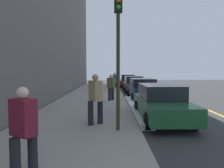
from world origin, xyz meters
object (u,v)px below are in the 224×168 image
object	(u,v)px
rolling_suitcase	(115,84)
pedestrian_blue_coat	(115,79)
parked_car_green	(161,102)
pedestrian_olive_coat	(111,86)
pedestrian_tan_coat	(95,98)
traffic_light_pole	(118,37)
pedestrian_burgundy_coat	(24,130)
parked_car_charcoal	(134,84)
parked_car_maroon	(128,81)
parked_car_navy	(143,89)

from	to	relation	value
rolling_suitcase	pedestrian_blue_coat	bearing A→B (deg)	-7.84
parked_car_green	pedestrian_olive_coat	world-z (taller)	pedestrian_olive_coat
pedestrian_tan_coat	rolling_suitcase	size ratio (longest dim) A/B	2.02
traffic_light_pole	rolling_suitcase	size ratio (longest dim) A/B	4.97
pedestrian_burgundy_coat	traffic_light_pole	bearing A→B (deg)	148.69
pedestrian_olive_coat	parked_car_green	bearing A→B (deg)	24.10
pedestrian_tan_coat	parked_car_charcoal	bearing A→B (deg)	167.65
parked_car_maroon	parked_car_green	size ratio (longest dim) A/B	0.98
parked_car_charcoal	rolling_suitcase	distance (m)	4.17
pedestrian_olive_coat	pedestrian_burgundy_coat	bearing A→B (deg)	-9.41
parked_car_navy	rolling_suitcase	distance (m)	9.35
parked_car_maroon	pedestrian_burgundy_coat	xyz separation A→B (m)	(22.51, -3.76, 0.30)
parked_car_charcoal	pedestrian_burgundy_coat	world-z (taller)	pedestrian_burgundy_coat
parked_car_navy	pedestrian_tan_coat	size ratio (longest dim) A/B	2.52
parked_car_navy	rolling_suitcase	bearing A→B (deg)	-169.05
pedestrian_tan_coat	pedestrian_blue_coat	size ratio (longest dim) A/B	1.11
pedestrian_burgundy_coat	traffic_light_pole	xyz separation A→B (m)	(-3.05, 1.86, 2.15)
parked_car_maroon	pedestrian_burgundy_coat	distance (m)	22.82
parked_car_charcoal	parked_car_navy	world-z (taller)	same
parked_car_green	pedestrian_tan_coat	world-z (taller)	pedestrian_tan_coat
parked_car_green	pedestrian_blue_coat	bearing A→B (deg)	-173.42
parked_car_charcoal	parked_car_green	bearing A→B (deg)	-0.42
pedestrian_burgundy_coat	pedestrian_blue_coat	size ratio (longest dim) A/B	1.03
parked_car_navy	rolling_suitcase	world-z (taller)	parked_car_navy
pedestrian_blue_coat	traffic_light_pole	size ratio (longest dim) A/B	0.37
parked_car_maroon	rolling_suitcase	size ratio (longest dim) A/B	5.01
parked_car_charcoal	pedestrian_tan_coat	distance (m)	13.16
parked_car_navy	rolling_suitcase	xyz separation A→B (m)	(-9.18, -1.78, -0.33)
parked_car_charcoal	pedestrian_blue_coat	size ratio (longest dim) A/B	2.60
parked_car_maroon	pedestrian_tan_coat	xyz separation A→B (m)	(18.68, -2.70, 0.38)
pedestrian_tan_coat	traffic_light_pole	bearing A→B (deg)	46.15
traffic_light_pole	rolling_suitcase	xyz separation A→B (m)	(-17.40, 0.29, -2.78)
pedestrian_olive_coat	rolling_suitcase	world-z (taller)	pedestrian_olive_coat
parked_car_navy	pedestrian_blue_coat	bearing A→B (deg)	-167.90
traffic_light_pole	pedestrian_blue_coat	bearing A→B (deg)	179.27
parked_car_green	traffic_light_pole	size ratio (longest dim) A/B	1.03
parked_car_navy	pedestrian_tan_coat	world-z (taller)	pedestrian_tan_coat
pedestrian_olive_coat	parked_car_navy	bearing A→B (deg)	121.24
parked_car_maroon	pedestrian_olive_coat	bearing A→B (deg)	-9.54
parked_car_maroon	traffic_light_pole	distance (m)	19.70
parked_car_navy	parked_car_green	distance (m)	6.18
parked_car_green	traffic_light_pole	world-z (taller)	traffic_light_pole
pedestrian_tan_coat	pedestrian_burgundy_coat	distance (m)	3.97
pedestrian_burgundy_coat	parked_car_maroon	bearing A→B (deg)	170.52
parked_car_green	pedestrian_burgundy_coat	bearing A→B (deg)	-36.52
pedestrian_burgundy_coat	rolling_suitcase	distance (m)	20.58
pedestrian_olive_coat	traffic_light_pole	bearing A→B (deg)	1.82
parked_car_charcoal	parked_car_navy	size ratio (longest dim) A/B	0.93
pedestrian_tan_coat	traffic_light_pole	xyz separation A→B (m)	(0.77, 0.80, 2.08)
traffic_light_pole	parked_car_navy	bearing A→B (deg)	165.90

